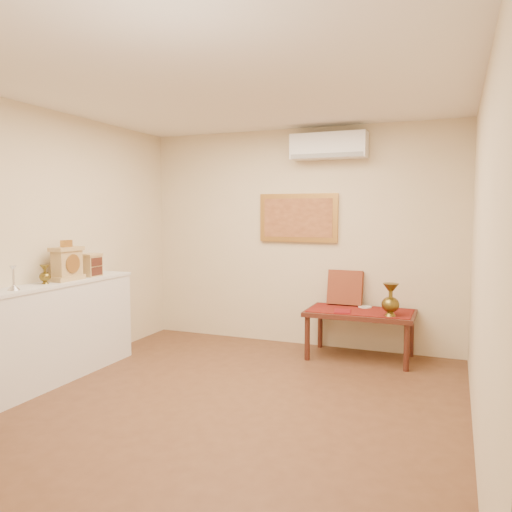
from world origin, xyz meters
The scene contains 18 objects.
floor centered at (0.00, 0.00, 0.00)m, with size 4.50×4.50×0.00m, color brown.
ceiling centered at (0.00, 0.00, 2.70)m, with size 4.50×4.50×0.00m, color silver.
wall_back centered at (0.00, 2.25, 1.35)m, with size 4.00×0.02×2.70m, color beige.
wall_left centered at (-2.00, 0.00, 1.35)m, with size 0.02×4.50×2.70m, color beige.
wall_right centered at (2.00, 0.00, 1.35)m, with size 0.02×4.50×2.70m, color beige.
candlestick centered at (-1.80, -0.49, 1.09)m, with size 0.10×0.10×0.22m, color silver, non-canonical shape.
brass_urn_small centered at (-1.83, -0.09, 1.10)m, with size 0.11×0.11×0.24m, color brown, non-canonical shape.
table_cloth centered at (0.85, 1.88, 0.55)m, with size 1.14×0.59×0.01m, color maroon.
brass_urn_tall centered at (1.20, 1.69, 0.77)m, with size 0.19×0.19×0.43m, color brown, non-canonical shape.
plate centered at (0.87, 2.07, 0.56)m, with size 0.16×0.16×0.01m, color white.
menu centered at (0.68, 1.72, 0.56)m, with size 0.18×0.25×0.01m, color maroon.
cushion centered at (0.62, 2.16, 0.76)m, with size 0.41×0.10×0.41m, color #5F1316.
display_ledge centered at (-1.82, 0.00, 0.49)m, with size 0.37×2.02×0.98m.
mantel_clock centered at (-1.81, 0.18, 1.15)m, with size 0.17×0.36×0.41m.
wooden_chest centered at (-1.80, 0.54, 1.10)m, with size 0.16×0.21×0.24m.
low_table centered at (0.85, 1.88, 0.48)m, with size 1.20×0.70×0.55m.
painting centered at (0.00, 2.22, 1.60)m, with size 1.00×0.06×0.60m.
ac_unit centered at (0.40, 2.12, 2.45)m, with size 0.90×0.25×0.30m.
Camera 1 is at (1.83, -3.76, 1.67)m, focal length 35.00 mm.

